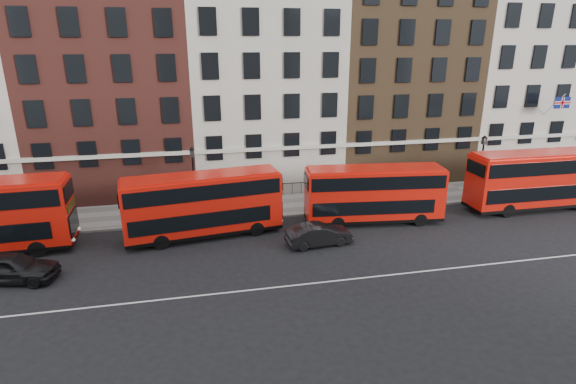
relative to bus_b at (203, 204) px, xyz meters
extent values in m
plane|color=black|center=(6.07, -5.65, -2.35)|extent=(120.00, 120.00, 0.00)
cube|color=slate|center=(6.07, 4.85, -2.27)|extent=(80.00, 5.00, 0.15)
cube|color=gray|center=(6.07, 2.35, -2.27)|extent=(80.00, 0.30, 0.16)
cube|color=white|center=(6.07, -7.65, -2.34)|extent=(70.00, 0.12, 0.01)
cube|color=brown|center=(-6.73, 12.35, 8.65)|extent=(12.80, 10.00, 22.00)
cube|color=#AFAA9A|center=(6.07, 12.35, 7.15)|extent=(12.80, 10.00, 19.00)
cube|color=brown|center=(18.87, 12.35, 8.15)|extent=(12.80, 10.00, 21.00)
cube|color=beige|center=(31.67, 12.35, 7.65)|extent=(12.80, 10.00, 20.00)
cube|color=black|center=(-8.18, 0.21, -0.70)|extent=(0.17, 2.34, 1.38)
cube|color=black|center=(-8.18, 0.21, 0.44)|extent=(0.16, 2.02, 0.45)
cylinder|color=black|center=(-10.14, -1.05, -1.82)|extent=(1.07, 0.34, 1.06)
cylinder|color=black|center=(-10.23, 1.33, -1.82)|extent=(1.07, 0.34, 1.06)
cube|color=red|center=(0.03, 0.00, -0.06)|extent=(10.59, 3.85, 3.89)
cube|color=black|center=(0.03, 0.00, -1.88)|extent=(10.59, 3.89, 0.24)
cube|color=black|center=(-0.26, -0.04, -0.72)|extent=(9.43, 3.77, 1.03)
cube|color=black|center=(0.03, 0.00, 1.15)|extent=(10.21, 3.88, 0.99)
cube|color=red|center=(0.03, 0.00, 1.94)|extent=(10.27, 3.62, 0.18)
cube|color=black|center=(5.20, 0.72, -0.82)|extent=(0.37, 2.16, 1.28)
cube|color=black|center=(5.20, 0.72, 0.24)|extent=(0.33, 1.87, 0.41)
cylinder|color=black|center=(3.50, -0.63, -1.85)|extent=(1.01, 0.41, 0.99)
cylinder|color=black|center=(3.20, 1.56, -1.85)|extent=(1.01, 0.41, 0.99)
cylinder|color=black|center=(-2.74, -1.49, -1.85)|extent=(1.01, 0.41, 0.99)
cylinder|color=black|center=(-3.05, 0.69, -1.85)|extent=(1.01, 0.41, 0.99)
cube|color=red|center=(12.18, 0.00, -0.16)|extent=(10.07, 3.39, 3.71)
cube|color=black|center=(12.18, 0.00, -1.90)|extent=(10.07, 3.43, 0.23)
cube|color=black|center=(11.90, 0.03, -0.80)|extent=(8.95, 3.34, 0.99)
cube|color=black|center=(12.18, 0.00, 0.99)|extent=(9.70, 3.42, 0.94)
cube|color=red|center=(12.18, 0.00, 1.74)|extent=(9.76, 3.17, 0.17)
cube|color=black|center=(17.12, -0.53, -0.89)|extent=(0.30, 2.06, 1.22)
cube|color=black|center=(17.12, -0.53, 0.12)|extent=(0.27, 1.78, 0.39)
cylinder|color=black|center=(15.24, -1.38, -1.88)|extent=(0.96, 0.36, 0.94)
cylinder|color=black|center=(15.47, 0.71, -1.88)|extent=(0.96, 0.36, 0.94)
cylinder|color=black|center=(9.26, -0.74, -1.88)|extent=(0.96, 0.36, 0.94)
cylinder|color=black|center=(9.48, 1.35, -1.88)|extent=(0.96, 0.36, 0.94)
cube|color=red|center=(25.68, 0.00, 0.08)|extent=(10.97, 2.67, 4.12)
cube|color=black|center=(25.68, 0.00, -1.86)|extent=(10.97, 2.71, 0.25)
cube|color=black|center=(25.36, 0.01, -0.63)|extent=(9.72, 2.75, 1.10)
cube|color=black|center=(25.68, 0.00, 1.36)|extent=(10.55, 2.75, 1.04)
cube|color=red|center=(25.68, 0.00, 2.19)|extent=(10.65, 2.46, 0.19)
cylinder|color=black|center=(29.23, 1.15, -1.83)|extent=(1.04, 0.30, 1.04)
cylinder|color=black|center=(22.54, -1.15, -1.83)|extent=(1.04, 0.30, 1.04)
cylinder|color=black|center=(22.56, 1.19, -1.83)|extent=(1.04, 0.30, 1.04)
imported|color=black|center=(-10.56, -3.94, -1.52)|extent=(5.17, 2.92, 1.66)
imported|color=black|center=(7.28, -2.92, -1.63)|extent=(4.47, 1.94, 1.43)
cylinder|color=black|center=(-0.49, 3.55, 0.10)|extent=(0.14, 0.14, 4.60)
cylinder|color=black|center=(-0.49, 3.55, -1.90)|extent=(0.32, 0.32, 0.60)
cube|color=#262626|center=(-0.49, 3.55, 2.65)|extent=(0.32, 0.32, 0.55)
cone|color=black|center=(-0.49, 3.55, 3.00)|extent=(0.44, 0.44, 0.25)
cylinder|color=black|center=(22.69, 3.00, 0.10)|extent=(0.14, 0.14, 4.60)
cylinder|color=black|center=(22.69, 3.00, -1.90)|extent=(0.32, 0.32, 0.60)
cube|color=#262626|center=(22.69, 3.00, 2.65)|extent=(0.32, 0.32, 0.55)
cone|color=black|center=(22.69, 3.00, 3.00)|extent=(0.44, 0.44, 0.25)
cylinder|color=black|center=(32.00, 2.89, -0.90)|extent=(0.12, 0.12, 2.60)
camera|label=1|loc=(-0.18, -28.68, 10.29)|focal=28.00mm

